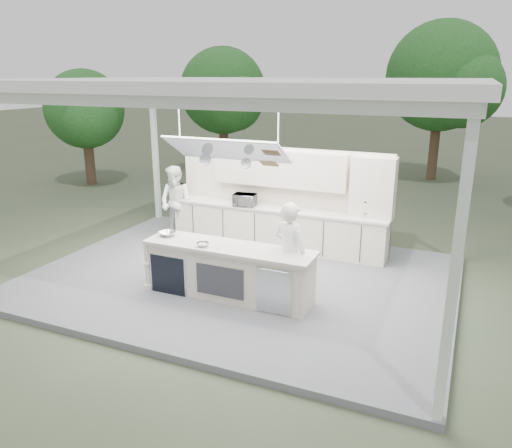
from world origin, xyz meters
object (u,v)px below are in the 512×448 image
at_px(head_chef, 290,253).
at_px(sous_chef, 176,203).
at_px(back_counter, 276,227).
at_px(demo_island, 228,271).

relative_size(head_chef, sous_chef, 1.03).
height_order(back_counter, sous_chef, sous_chef).
xyz_separation_m(back_counter, sous_chef, (-2.43, -0.35, 0.40)).
height_order(demo_island, back_counter, same).
xyz_separation_m(demo_island, head_chef, (1.08, 0.21, 0.43)).
height_order(back_counter, head_chef, head_chef).
distance_m(back_counter, head_chef, 2.92).
xyz_separation_m(demo_island, sous_chef, (-2.61, 2.46, 0.40)).
bearing_deg(sous_chef, back_counter, 11.37).
bearing_deg(sous_chef, head_chef, -28.13).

